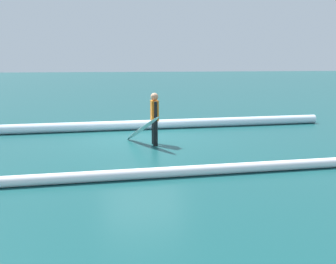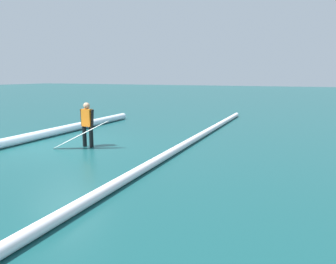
# 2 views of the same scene
# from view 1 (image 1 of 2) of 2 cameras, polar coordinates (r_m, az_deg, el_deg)

# --- Properties ---
(ground_plane) EXTENTS (136.28, 136.28, 0.00)m
(ground_plane) POSITION_cam_1_polar(r_m,az_deg,el_deg) (11.65, -3.91, -1.13)
(ground_plane) COLOR #14484A
(surfer) EXTENTS (0.22, 0.55, 1.51)m
(surfer) POSITION_cam_1_polar(r_m,az_deg,el_deg) (10.74, -2.07, 2.45)
(surfer) COLOR black
(surfer) RESTS_ON ground_plane
(surfboard) EXTENTS (0.96, 1.88, 0.99)m
(surfboard) POSITION_cam_1_polar(r_m,az_deg,el_deg) (10.76, -3.99, 0.48)
(surfboard) COLOR white
(surfboard) RESTS_ON ground_plane
(wave_crest_foreground) EXTENTS (18.79, 1.13, 0.33)m
(wave_crest_foreground) POSITION_cam_1_polar(r_m,az_deg,el_deg) (13.22, -15.28, 0.68)
(wave_crest_foreground) COLOR white
(wave_crest_foreground) RESTS_ON ground_plane
(wave_crest_midground) EXTENTS (23.40, 1.09, 0.23)m
(wave_crest_midground) POSITION_cam_1_polar(r_m,az_deg,el_deg) (7.74, -8.87, -6.60)
(wave_crest_midground) COLOR white
(wave_crest_midground) RESTS_ON ground_plane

